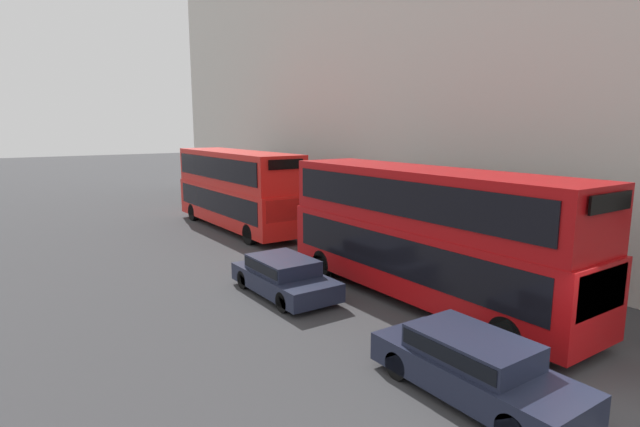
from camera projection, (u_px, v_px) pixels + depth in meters
ground_plane at (616, 414)px, 9.78m from camera, size 200.00×200.00×0.00m
bus_leading at (424, 229)px, 15.76m from camera, size 2.59×11.13×4.26m
bus_second_in_queue at (237, 186)px, 27.02m from camera, size 2.59×10.66×4.24m
car_dark_sedan at (473, 364)px, 10.31m from camera, size 1.76×4.55×1.33m
car_hatchback at (284, 275)px, 16.62m from camera, size 1.88×4.25×1.25m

